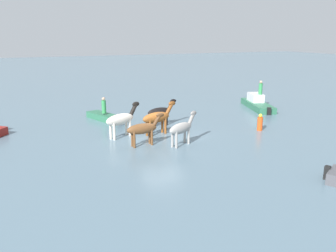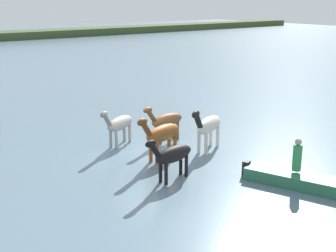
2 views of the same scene
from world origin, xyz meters
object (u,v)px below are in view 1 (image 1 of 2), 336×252
boat_motor_center (105,118)px  person_helmsman_aft (104,106)px  buoy_channel_marker (260,123)px  horse_chestnut_trailing (157,117)px  person_spotter_bow (261,88)px  horse_rear_stallion (160,112)px  horse_dark_mare (182,128)px  boat_tender_starboard (257,104)px  horse_gray_outer (143,129)px  horse_mid_herd (121,119)px

boat_motor_center → person_helmsman_aft: (0.07, 0.02, 0.95)m
buoy_channel_marker → horse_chestnut_trailing: bearing=-15.8°
person_spotter_bow → buoy_channel_marker: size_ratio=1.04×
horse_chestnut_trailing → person_spotter_bow: bearing=5.4°
horse_chestnut_trailing → horse_rear_stallion: size_ratio=1.13×
horse_dark_mare → person_spotter_bow: 12.77m
boat_tender_starboard → person_spotter_bow: person_spotter_bow is taller
horse_dark_mare → boat_tender_starboard: bearing=8.2°
boat_motor_center → boat_tender_starboard: bearing=-113.6°
horse_gray_outer → buoy_channel_marker: size_ratio=2.07×
horse_dark_mare → boat_tender_starboard: horse_dark_mare is taller
horse_chestnut_trailing → buoy_channel_marker: size_ratio=2.29×
horse_rear_stallion → boat_tender_starboard: 10.27m
horse_rear_stallion → person_helmsman_aft: 4.47m
person_spotter_bow → boat_motor_center: bearing=-4.3°
horse_rear_stallion → person_spotter_bow: size_ratio=1.94×
horse_chestnut_trailing → boat_motor_center: (2.12, -5.12, -0.96)m
person_spotter_bow → horse_dark_mare: bearing=32.1°
horse_rear_stallion → boat_motor_center: 4.50m
horse_chestnut_trailing → person_spotter_bow: person_spotter_bow is taller
horse_gray_outer → horse_mid_herd: size_ratio=0.90×
boat_motor_center → person_spotter_bow: 13.48m
horse_rear_stallion → horse_dark_mare: bearing=-105.2°
horse_rear_stallion → boat_tender_starboard: horse_rear_stallion is taller
horse_rear_stallion → horse_chestnut_trailing: bearing=-124.8°
person_spotter_bow → buoy_channel_marker: 7.65m
horse_gray_outer → boat_tender_starboard: (-12.68, -6.07, -0.69)m
horse_rear_stallion → buoy_channel_marker: size_ratio=2.03×
person_helmsman_aft → horse_gray_outer: bearing=94.7°
boat_tender_starboard → person_spotter_bow: bearing=-106.0°
horse_gray_outer → person_helmsman_aft: 6.98m
horse_gray_outer → buoy_channel_marker: horse_gray_outer is taller
horse_mid_herd → person_helmsman_aft: bearing=65.8°
horse_dark_mare → horse_mid_herd: (2.69, -2.98, 0.13)m
horse_dark_mare → horse_mid_herd: size_ratio=0.88×
boat_tender_starboard → horse_mid_herd: bearing=124.3°
horse_dark_mare → buoy_channel_marker: 6.26m
horse_mid_herd → person_spotter_bow: bearing=-7.5°
horse_rear_stallion → person_helmsman_aft: (3.24, -3.07, 0.12)m
horse_dark_mare → person_helmsman_aft: (2.61, -7.77, 0.09)m
horse_mid_herd → horse_dark_mare: bearing=-71.1°
horse_gray_outer → boat_tender_starboard: horse_gray_outer is taller
horse_mid_herd → buoy_channel_marker: size_ratio=2.29×
boat_tender_starboard → buoy_channel_marker: size_ratio=4.61×
horse_dark_mare → person_spotter_bow: (-10.80, -6.78, 0.73)m
person_helmsman_aft → boat_tender_starboard: bearing=176.2°
person_helmsman_aft → buoy_channel_marker: (-8.80, 6.97, -0.60)m
horse_rear_stallion → boat_motor_center: size_ratio=0.60×
person_spotter_bow → horse_chestnut_trailing: bearing=20.1°
boat_tender_starboard → person_spotter_bow: size_ratio=4.42×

